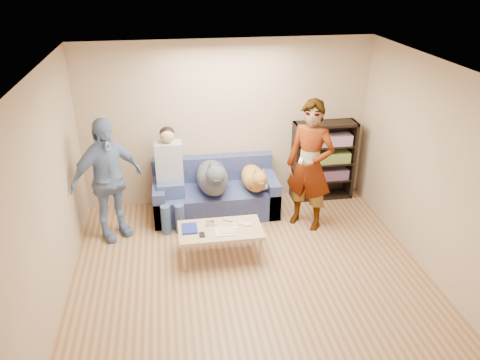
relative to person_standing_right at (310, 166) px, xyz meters
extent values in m
plane|color=#915E3D|center=(-1.05, -1.48, -0.96)|extent=(5.00, 5.00, 0.00)
plane|color=white|center=(-1.05, -1.48, 1.64)|extent=(5.00, 5.00, 0.00)
plane|color=tan|center=(-1.05, 1.02, 0.34)|extent=(4.50, 0.00, 4.50)
plane|color=tan|center=(-3.30, -1.48, 0.34)|extent=(0.00, 5.00, 5.00)
plane|color=tan|center=(1.20, -1.48, 0.34)|extent=(0.00, 5.00, 5.00)
ellipsoid|color=silver|center=(-0.60, 0.46, -0.47)|extent=(0.38, 0.33, 0.13)
imported|color=gray|center=(0.00, 0.00, 0.00)|extent=(0.83, 0.81, 1.92)
imported|color=#7799BF|center=(-2.84, 0.14, -0.07)|extent=(1.11, 0.92, 1.78)
cube|color=white|center=(-0.20, -0.20, 0.18)|extent=(0.09, 0.14, 0.03)
cube|color=navy|center=(-1.77, -0.56, -0.53)|extent=(0.20, 0.26, 0.03)
cube|color=white|center=(-1.32, -0.71, -0.53)|extent=(0.26, 0.20, 0.02)
cube|color=beige|center=(-1.29, -0.69, -0.52)|extent=(0.22, 0.17, 0.01)
cube|color=#B3B3B8|center=(-1.49, -0.49, -0.52)|extent=(0.11, 0.06, 0.05)
cube|color=silver|center=(-1.09, -0.51, -0.53)|extent=(0.04, 0.13, 0.03)
cube|color=white|center=(-1.01, -0.59, -0.53)|extent=(0.09, 0.06, 0.03)
cylinder|color=white|center=(-1.17, -0.63, -0.53)|extent=(0.07, 0.07, 0.02)
cylinder|color=silver|center=(-1.17, -0.55, -0.53)|extent=(0.07, 0.07, 0.02)
cylinder|color=#CD521C|center=(-1.39, -0.77, -0.54)|extent=(0.13, 0.06, 0.01)
cylinder|color=black|center=(-1.25, -0.43, -0.54)|extent=(0.13, 0.08, 0.01)
cube|color=black|center=(-1.62, -0.73, -0.53)|extent=(0.07, 0.12, 0.02)
cube|color=#515B93|center=(-1.30, 0.57, -0.75)|extent=(1.90, 0.85, 0.42)
cube|color=#515B93|center=(-1.30, 0.91, -0.34)|extent=(1.90, 0.18, 0.40)
cube|color=#515B93|center=(-2.16, 0.57, -0.67)|extent=(0.18, 0.85, 0.58)
cube|color=#515B93|center=(-0.44, 0.57, -0.67)|extent=(0.18, 0.85, 0.58)
cube|color=#3D4C86|center=(-1.98, 0.49, -0.43)|extent=(0.40, 0.38, 0.22)
cylinder|color=#394D7E|center=(-2.08, 0.07, -0.75)|extent=(0.14, 0.14, 0.47)
cylinder|color=#3B5183|center=(-1.88, 0.07, -0.75)|extent=(0.14, 0.14, 0.47)
cube|color=#B9B9BE|center=(-1.98, 0.59, -0.04)|extent=(0.40, 0.24, 0.58)
sphere|color=tan|center=(-1.98, 0.59, 0.36)|extent=(0.21, 0.21, 0.21)
ellipsoid|color=black|center=(-1.98, 0.62, 0.39)|extent=(0.22, 0.22, 0.19)
ellipsoid|color=#4B4D55|center=(-1.35, 0.55, -0.34)|extent=(0.47, 0.99, 0.41)
sphere|color=#54565F|center=(-1.35, 0.23, -0.24)|extent=(0.36, 0.36, 0.36)
sphere|color=#45474E|center=(-1.35, 0.05, -0.07)|extent=(0.29, 0.29, 0.29)
cube|color=black|center=(-1.35, -0.07, -0.12)|extent=(0.09, 0.14, 0.08)
cone|color=#474A50|center=(-1.42, 0.08, 0.08)|extent=(0.09, 0.09, 0.14)
cone|color=#4F525A|center=(-1.28, 0.08, 0.08)|extent=(0.09, 0.09, 0.14)
cylinder|color=#50535B|center=(-1.35, 0.98, -0.38)|extent=(0.06, 0.32, 0.19)
ellipsoid|color=#C88A3D|center=(-0.72, 0.52, -0.38)|extent=(0.36, 0.76, 0.32)
sphere|color=#A96E33|center=(-0.72, 0.22, -0.31)|extent=(0.27, 0.27, 0.27)
sphere|color=#A97933|center=(-0.72, 0.06, -0.18)|extent=(0.22, 0.22, 0.22)
cube|color=brown|center=(-0.72, -0.05, -0.22)|extent=(0.07, 0.11, 0.06)
cone|color=#B26636|center=(-0.78, 0.08, -0.07)|extent=(0.07, 0.07, 0.11)
cone|color=#C3713B|center=(-0.65, 0.08, -0.07)|extent=(0.07, 0.07, 0.11)
cylinder|color=#B77A37|center=(-0.72, 0.91, -0.42)|extent=(0.04, 0.25, 0.15)
cube|color=#D0B180|center=(-1.37, -0.61, -0.56)|extent=(1.10, 0.60, 0.04)
cylinder|color=tan|center=(-1.87, -0.86, -0.77)|extent=(0.05, 0.05, 0.38)
cylinder|color=tan|center=(-0.87, -0.86, -0.77)|extent=(0.05, 0.05, 0.38)
cylinder|color=#CBB67D|center=(-1.87, -0.36, -0.77)|extent=(0.05, 0.05, 0.38)
cylinder|color=tan|center=(-0.87, -0.36, -0.77)|extent=(0.05, 0.05, 0.38)
cube|color=black|center=(0.02, 0.84, -0.31)|extent=(0.04, 0.34, 1.30)
cube|color=black|center=(0.98, 0.84, -0.31)|extent=(0.04, 0.34, 1.30)
cube|color=black|center=(0.50, 0.84, 0.32)|extent=(1.00, 0.34, 0.04)
cube|color=black|center=(0.50, 0.84, -0.94)|extent=(1.00, 0.34, 0.04)
cube|color=black|center=(0.50, 1.00, -0.31)|extent=(1.00, 0.02, 1.30)
cube|color=black|center=(0.50, 0.84, -0.64)|extent=(0.94, 0.32, 0.03)
cube|color=black|center=(0.50, 0.84, -0.34)|extent=(0.94, 0.32, 0.02)
cube|color=black|center=(0.50, 0.84, -0.04)|extent=(0.94, 0.32, 0.02)
cube|color=#B23333|center=(0.50, 0.82, -0.54)|extent=(0.84, 0.24, 0.17)
cube|color=gold|center=(0.50, 0.82, -0.24)|extent=(0.84, 0.24, 0.17)
cube|color=#994C99|center=(0.50, 0.82, 0.06)|extent=(0.84, 0.24, 0.17)
camera|label=1|loc=(-1.94, -5.86, 2.71)|focal=35.00mm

